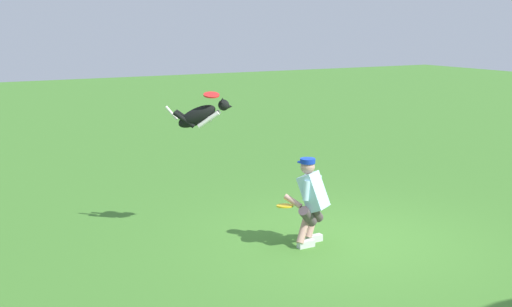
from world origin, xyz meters
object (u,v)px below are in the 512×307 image
Objects in this scene: person at (311,199)px; dog at (200,116)px; frisbee_flying at (211,95)px; frisbee_held at (285,206)px.

person is 2.12m from dog.
dog reaches higher than person.
frisbee_flying is at bearing -14.40° from dog.
person reaches higher than frisbee_held.
person is at bearing 159.86° from frisbee_held.
frisbee_flying reaches higher than frisbee_held.
person is at bearing -18.99° from dog.
frisbee_flying is at bearing 6.94° from person.
dog is 1.91m from frisbee_held.
person is 5.33× the size of frisbee_flying.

